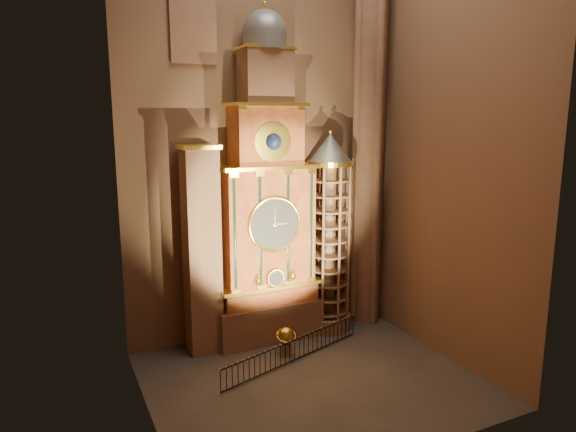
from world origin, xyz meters
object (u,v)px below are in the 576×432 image
astronomical_clock (267,213)px  stair_turret (329,235)px  portrait_tower (202,250)px  iron_railing (295,350)px  celestial_globe (286,339)px

astronomical_clock → stair_turret: 3.78m
astronomical_clock → portrait_tower: size_ratio=1.64×
astronomical_clock → portrait_tower: bearing=179.7°
iron_railing → stair_turret: bearing=39.6°
stair_turret → celestial_globe: stair_turret is taller
celestial_globe → stair_turret: bearing=29.9°
celestial_globe → iron_railing: 0.87m
astronomical_clock → celestial_globe: bearing=-89.4°
iron_railing → celestial_globe: bearing=93.8°
astronomical_clock → stair_turret: astronomical_clock is taller
astronomical_clock → stair_turret: bearing=-4.3°
portrait_tower → iron_railing: portrait_tower is taller
portrait_tower → stair_turret: 6.91m
portrait_tower → iron_railing: bearing=-41.7°
astronomical_clock → celestial_globe: 6.26m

